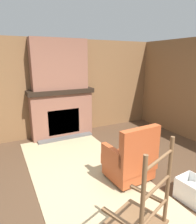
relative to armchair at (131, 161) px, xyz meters
name	(u,v)px	position (x,y,z in m)	size (l,w,h in m)	color
ground_plane	(114,192)	(0.16, -0.40, -0.36)	(14.00, 14.00, 0.00)	#4C3523
wood_panel_wall_left	(58,88)	(-2.65, -0.40, 0.86)	(0.06, 6.16, 2.45)	brown
fireplace_hearth	(62,113)	(-2.42, -0.40, 0.25)	(0.58, 1.63, 1.23)	brown
chimney_breast	(59,64)	(-2.43, -0.40, 1.47)	(0.33, 1.35, 1.19)	brown
area_rug	(86,174)	(-0.47, -0.59, -0.35)	(3.72, 1.74, 0.01)	tan
armchair	(131,161)	(0.00, 0.00, 0.00)	(0.66, 0.74, 0.98)	#A84723
firewood_stack	(140,138)	(-1.16, 1.14, -0.24)	(0.49, 0.51, 0.25)	brown
oil_lamp_vase	(40,86)	(-2.47, -0.88, 0.98)	(0.11, 0.11, 0.30)	#47708E
storage_case	(73,85)	(-2.47, -0.04, 0.94)	(0.16, 0.27, 0.13)	black
decorative_plate_on_mantel	(60,84)	(-2.49, -0.38, 1.00)	(0.07, 0.26, 0.25)	#336093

